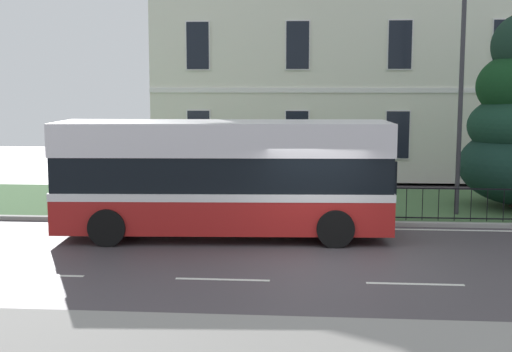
# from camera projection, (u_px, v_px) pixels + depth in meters

# --- Properties ---
(ground_plane) EXTENTS (60.00, 56.00, 0.18)m
(ground_plane) POSITION_uv_depth(u_px,v_px,m) (317.00, 248.00, 17.45)
(ground_plane) COLOR #464045
(georgian_townhouse) EXTENTS (16.38, 10.49, 13.59)m
(georgian_townhouse) POSITION_uv_depth(u_px,v_px,m) (343.00, 22.00, 32.21)
(georgian_townhouse) COLOR silver
(georgian_townhouse) RESTS_ON ground_plane
(iron_verge_railing) EXTENTS (13.92, 0.04, 0.97)m
(iron_verge_railing) POSITION_uv_depth(u_px,v_px,m) (359.00, 203.00, 20.34)
(iron_verge_railing) COLOR black
(iron_verge_railing) RESTS_ON ground_plane
(single_decker_bus) EXTENTS (8.93, 2.96, 3.11)m
(single_decker_bus) POSITION_uv_depth(u_px,v_px,m) (224.00, 177.00, 18.42)
(single_decker_bus) COLOR #B11E1D
(single_decker_bus) RESTS_ON ground_plane
(street_lamp_post) EXTENTS (0.36, 0.24, 7.68)m
(street_lamp_post) POSITION_uv_depth(u_px,v_px,m) (462.00, 71.00, 20.67)
(street_lamp_post) COLOR #333338
(street_lamp_post) RESTS_ON ground_plane
(litter_bin) EXTENTS (0.54, 0.54, 1.10)m
(litter_bin) POSITION_uv_depth(u_px,v_px,m) (351.00, 198.00, 20.89)
(litter_bin) COLOR #23472D
(litter_bin) RESTS_ON ground_plane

